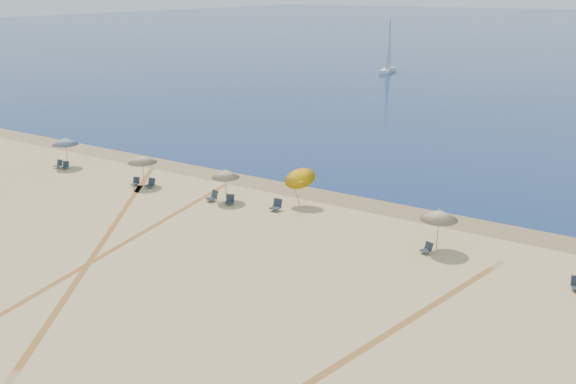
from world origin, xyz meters
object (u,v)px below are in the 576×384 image
at_px(chair_2, 136,182).
at_px(chair_3, 151,184).
at_px(umbrella_4, 439,215).
at_px(chair_0, 59,164).
at_px(umbrella_3, 299,175).
at_px(chair_7, 427,248).
at_px(sailboat_3, 389,57).
at_px(umbrella_1, 142,159).
at_px(umbrella_0, 65,141).
at_px(chair_6, 276,205).
at_px(chair_4, 213,196).
at_px(chair_5, 230,200).
at_px(chair_1, 65,166).
at_px(umbrella_2, 226,173).

bearing_deg(chair_2, chair_3, -9.61).
relative_size(umbrella_4, chair_0, 3.65).
bearing_deg(umbrella_3, chair_7, -16.71).
bearing_deg(umbrella_4, sailboat_3, 114.76).
xyz_separation_m(umbrella_3, chair_0, (-20.67, -2.60, -1.76)).
relative_size(umbrella_1, chair_0, 3.55).
height_order(umbrella_0, chair_6, umbrella_0).
bearing_deg(chair_4, chair_2, -160.45).
bearing_deg(chair_5, chair_1, 157.23).
xyz_separation_m(umbrella_2, chair_6, (3.91, 0.16, -1.56)).
bearing_deg(chair_0, chair_2, -7.11).
distance_m(umbrella_4, sailboat_3, 72.66).
bearing_deg(chair_5, chair_3, 157.44).
height_order(umbrella_3, chair_6, umbrella_3).
xyz_separation_m(chair_4, sailboat_3, (-15.08, 66.19, 2.28)).
relative_size(umbrella_3, chair_5, 3.45).
xyz_separation_m(chair_0, chair_1, (0.74, 0.02, -0.01)).
xyz_separation_m(umbrella_1, chair_7, (21.50, -0.65, -1.69)).
bearing_deg(chair_1, chair_7, -22.97).
height_order(umbrella_2, umbrella_3, umbrella_3).
xyz_separation_m(umbrella_3, chair_7, (9.79, -2.94, -1.77)).
height_order(umbrella_1, umbrella_2, umbrella_1).
xyz_separation_m(umbrella_1, umbrella_4, (21.77, 0.11, 0.07)).
distance_m(umbrella_1, umbrella_4, 21.77).
bearing_deg(chair_4, umbrella_0, -164.58).
xyz_separation_m(umbrella_0, sailboat_3, (-0.01, 65.77, 0.53)).
relative_size(umbrella_0, umbrella_1, 1.05).
xyz_separation_m(umbrella_0, umbrella_3, (20.37, 1.97, -0.04)).
bearing_deg(chair_0, chair_5, -5.63).
relative_size(umbrella_1, umbrella_3, 0.84).
xyz_separation_m(umbrella_3, chair_2, (-12.13, -2.69, -1.77)).
height_order(umbrella_0, chair_7, umbrella_0).
xyz_separation_m(chair_3, sailboat_3, (-9.50, 66.28, 2.31)).
xyz_separation_m(umbrella_2, chair_4, (-0.69, -0.58, -1.57)).
relative_size(chair_5, chair_6, 1.09).
height_order(umbrella_0, chair_3, umbrella_0).
xyz_separation_m(chair_3, chair_7, (20.67, -0.47, -0.03)).
bearing_deg(umbrella_3, chair_5, -149.02).
height_order(chair_0, chair_2, chair_0).
height_order(chair_2, chair_7, chair_2).
relative_size(umbrella_1, chair_6, 3.14).
distance_m(umbrella_0, umbrella_1, 8.66).
bearing_deg(umbrella_3, chair_1, -172.64).
xyz_separation_m(umbrella_3, chair_6, (-0.70, -1.65, -1.71)).
bearing_deg(sailboat_3, chair_7, -74.71).
bearing_deg(chair_1, umbrella_1, -20.25).
bearing_deg(umbrella_0, umbrella_4, -0.38).
bearing_deg(umbrella_2, chair_5, -37.29).
bearing_deg(chair_3, umbrella_3, 5.97).
distance_m(umbrella_0, chair_1, 1.95).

